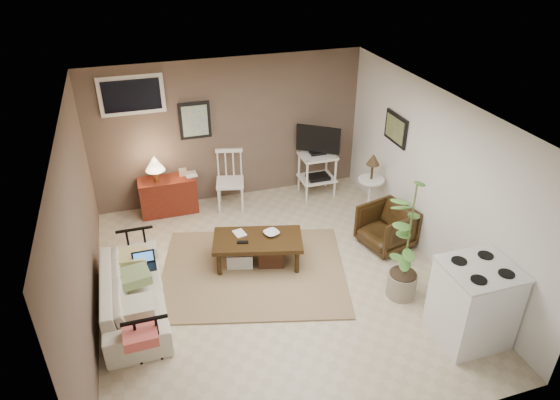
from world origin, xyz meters
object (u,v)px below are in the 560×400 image
object	(u,v)px
tv_stand	(318,159)
potted_plant	(409,238)
sofa	(132,287)
spindle_chair	(230,182)
armchair	(387,225)
red_console	(167,192)
coffee_table	(257,249)
stove	(473,303)
side_table	(371,178)

from	to	relation	value
tv_stand	potted_plant	xyz separation A→B (m)	(0.06, -2.85, 0.22)
sofa	spindle_chair	xyz separation A→B (m)	(1.69, 2.13, 0.10)
armchair	red_console	bearing A→B (deg)	-137.63
coffee_table	stove	distance (m)	2.85
side_table	red_console	bearing A→B (deg)	160.76
coffee_table	red_console	size ratio (longest dim) A/B	1.28
side_table	potted_plant	world-z (taller)	potted_plant
coffee_table	armchair	world-z (taller)	armchair
tv_stand	armchair	xyz separation A→B (m)	(0.40, -1.78, -0.32)
tv_stand	armchair	distance (m)	1.86
sofa	spindle_chair	bearing A→B (deg)	-38.41
sofa	coffee_table	bearing A→B (deg)	-75.19
side_table	armchair	bearing A→B (deg)	-99.84
spindle_chair	sofa	bearing A→B (deg)	-128.41
red_console	potted_plant	world-z (taller)	potted_plant
spindle_chair	stove	bearing A→B (deg)	-62.28
red_console	armchair	world-z (taller)	red_console
armchair	potted_plant	world-z (taller)	potted_plant
tv_stand	stove	xyz separation A→B (m)	(0.43, -3.73, -0.16)
red_console	spindle_chair	size ratio (longest dim) A/B	1.07
coffee_table	potted_plant	bearing A→B (deg)	-36.59
tv_stand	red_console	bearing A→B (deg)	176.56
tv_stand	side_table	bearing A→B (deg)	-59.47
coffee_table	tv_stand	size ratio (longest dim) A/B	1.06
spindle_chair	tv_stand	size ratio (longest dim) A/B	0.78
red_console	potted_plant	size ratio (longest dim) A/B	0.63
sofa	potted_plant	distance (m)	3.41
coffee_table	armchair	size ratio (longest dim) A/B	1.93
armchair	potted_plant	xyz separation A→B (m)	(-0.33, -1.07, 0.53)
red_console	stove	distance (m)	4.90
side_table	stove	size ratio (longest dim) A/B	1.09
side_table	stove	bearing A→B (deg)	-92.28
armchair	stove	bearing A→B (deg)	-13.20
side_table	stove	xyz separation A→B (m)	(-0.11, -2.80, -0.18)
red_console	stove	world-z (taller)	red_console
coffee_table	stove	size ratio (longest dim) A/B	1.33
potted_plant	side_table	bearing A→B (deg)	75.96
armchair	spindle_chair	bearing A→B (deg)	-147.29
potted_plant	coffee_table	bearing A→B (deg)	143.41
red_console	spindle_chair	world-z (taller)	red_console
spindle_chair	tv_stand	xyz separation A→B (m)	(1.53, -0.01, 0.20)
armchair	stove	xyz separation A→B (m)	(0.04, -1.94, 0.15)
spindle_chair	armchair	world-z (taller)	spindle_chair
red_console	stove	bearing A→B (deg)	-52.45
coffee_table	side_table	xyz separation A→B (m)	(2.07, 0.74, 0.42)
spindle_chair	stove	size ratio (longest dim) A/B	0.97
coffee_table	spindle_chair	bearing A→B (deg)	90.08
armchair	potted_plant	bearing A→B (deg)	-31.61
side_table	potted_plant	size ratio (longest dim) A/B	0.66
coffee_table	red_console	bearing A→B (deg)	119.24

